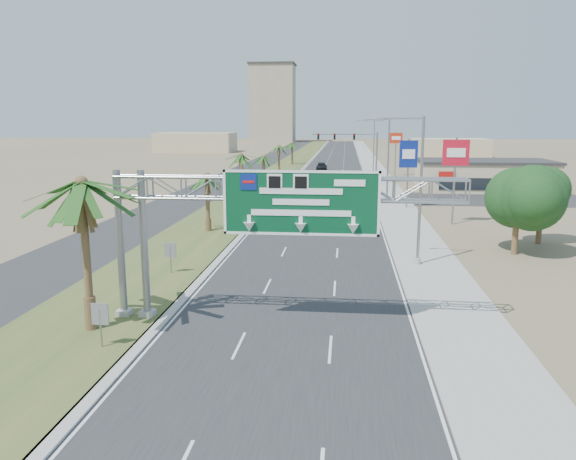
# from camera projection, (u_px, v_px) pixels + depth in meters

# --- Properties ---
(ground) EXTENTS (600.00, 600.00, 0.00)m
(ground) POSITION_uv_depth(u_px,v_px,m) (260.00, 436.00, 17.55)
(ground) COLOR #8C7A59
(ground) RESTS_ON ground
(road) EXTENTS (12.00, 300.00, 0.02)m
(road) POSITION_uv_depth(u_px,v_px,m) (335.00, 165.00, 124.95)
(road) COLOR #28282B
(road) RESTS_ON ground
(sidewalk_right) EXTENTS (4.00, 300.00, 0.10)m
(sidewalk_right) POSITION_uv_depth(u_px,v_px,m) (373.00, 165.00, 124.09)
(sidewalk_right) COLOR #9E9B93
(sidewalk_right) RESTS_ON ground
(median_grass) EXTENTS (7.00, 300.00, 0.12)m
(median_grass) POSITION_uv_depth(u_px,v_px,m) (290.00, 164.00, 125.94)
(median_grass) COLOR #405626
(median_grass) RESTS_ON ground
(opposing_road) EXTENTS (8.00, 300.00, 0.02)m
(opposing_road) POSITION_uv_depth(u_px,v_px,m) (259.00, 164.00, 126.66)
(opposing_road) COLOR #28282B
(opposing_road) RESTS_ON ground
(sign_gantry) EXTENTS (16.75, 1.24, 7.50)m
(sign_gantry) POSITION_uv_depth(u_px,v_px,m) (268.00, 200.00, 26.19)
(sign_gantry) COLOR gray
(sign_gantry) RESTS_ON ground
(palm_near) EXTENTS (5.70, 5.70, 8.35)m
(palm_near) POSITION_uv_depth(u_px,v_px,m) (81.00, 184.00, 24.96)
(palm_near) COLOR brown
(palm_near) RESTS_ON ground
(palm_row_b) EXTENTS (3.99, 3.99, 5.95)m
(palm_row_b) POSITION_uv_depth(u_px,v_px,m) (207.00, 177.00, 48.81)
(palm_row_b) COLOR brown
(palm_row_b) RESTS_ON ground
(palm_row_c) EXTENTS (3.99, 3.99, 6.75)m
(palm_row_c) POSITION_uv_depth(u_px,v_px,m) (241.00, 157.00, 64.29)
(palm_row_c) COLOR brown
(palm_row_c) RESTS_ON ground
(palm_row_d) EXTENTS (3.99, 3.99, 5.45)m
(palm_row_d) POSITION_uv_depth(u_px,v_px,m) (264.00, 157.00, 82.10)
(palm_row_d) COLOR brown
(palm_row_d) RESTS_ON ground
(palm_row_e) EXTENTS (3.99, 3.99, 6.15)m
(palm_row_e) POSITION_uv_depth(u_px,v_px,m) (279.00, 147.00, 100.52)
(palm_row_e) COLOR brown
(palm_row_e) RESTS_ON ground
(palm_row_f) EXTENTS (3.99, 3.99, 5.75)m
(palm_row_f) POSITION_uv_depth(u_px,v_px,m) (292.00, 144.00, 125.00)
(palm_row_f) COLOR brown
(palm_row_f) RESTS_ON ground
(streetlight_near) EXTENTS (3.27, 0.44, 10.00)m
(streetlight_near) POSITION_uv_depth(u_px,v_px,m) (417.00, 197.00, 37.40)
(streetlight_near) COLOR gray
(streetlight_near) RESTS_ON ground
(streetlight_mid) EXTENTS (3.27, 0.44, 10.00)m
(streetlight_mid) POSITION_uv_depth(u_px,v_px,m) (386.00, 164.00, 66.69)
(streetlight_mid) COLOR gray
(streetlight_mid) RESTS_ON ground
(streetlight_far) EXTENTS (3.27, 0.44, 10.00)m
(streetlight_far) POSITION_uv_depth(u_px,v_px,m) (373.00, 149.00, 101.84)
(streetlight_far) COLOR gray
(streetlight_far) RESTS_ON ground
(signal_mast) EXTENTS (10.28, 0.71, 8.00)m
(signal_mast) POSITION_uv_depth(u_px,v_px,m) (363.00, 153.00, 86.37)
(signal_mast) COLOR gray
(signal_mast) RESTS_ON ground
(store_building) EXTENTS (18.00, 10.00, 4.00)m
(store_building) POSITION_uv_depth(u_px,v_px,m) (484.00, 176.00, 79.40)
(store_building) COLOR tan
(store_building) RESTS_ON ground
(oak_near) EXTENTS (4.50, 4.50, 6.80)m
(oak_near) POSITION_uv_depth(u_px,v_px,m) (519.00, 193.00, 40.56)
(oak_near) COLOR brown
(oak_near) RESTS_ON ground
(oak_far) EXTENTS (3.50, 3.50, 5.60)m
(oak_far) POSITION_uv_depth(u_px,v_px,m) (542.00, 196.00, 44.30)
(oak_far) COLOR brown
(oak_far) RESTS_ON ground
(median_signback_a) EXTENTS (0.75, 0.08, 2.08)m
(median_signback_a) POSITION_uv_depth(u_px,v_px,m) (100.00, 317.00, 23.92)
(median_signback_a) COLOR gray
(median_signback_a) RESTS_ON ground
(median_signback_b) EXTENTS (0.75, 0.08, 2.08)m
(median_signback_b) POSITION_uv_depth(u_px,v_px,m) (170.00, 252.00, 35.70)
(median_signback_b) COLOR gray
(median_signback_b) RESTS_ON ground
(tower_distant) EXTENTS (20.00, 16.00, 35.00)m
(tower_distant) POSITION_uv_depth(u_px,v_px,m) (273.00, 104.00, 261.51)
(tower_distant) COLOR gray
(tower_distant) RESTS_ON ground
(building_distant_left) EXTENTS (24.00, 14.00, 6.00)m
(building_distant_left) POSITION_uv_depth(u_px,v_px,m) (196.00, 142.00, 177.72)
(building_distant_left) COLOR tan
(building_distant_left) RESTS_ON ground
(building_distant_right) EXTENTS (20.00, 12.00, 5.00)m
(building_distant_right) POSITION_uv_depth(u_px,v_px,m) (449.00, 148.00, 150.75)
(building_distant_right) COLOR tan
(building_distant_right) RESTS_ON ground
(car_left_lane) EXTENTS (1.91, 4.51, 1.52)m
(car_left_lane) POSITION_uv_depth(u_px,v_px,m) (278.00, 203.00, 61.68)
(car_left_lane) COLOR black
(car_left_lane) RESTS_ON ground
(car_mid_lane) EXTENTS (1.79, 4.00, 1.28)m
(car_mid_lane) POSITION_uv_depth(u_px,v_px,m) (322.00, 186.00, 79.31)
(car_mid_lane) COLOR maroon
(car_mid_lane) RESTS_ON ground
(car_right_lane) EXTENTS (2.82, 5.45, 1.47)m
(car_right_lane) POSITION_uv_depth(u_px,v_px,m) (342.00, 184.00, 80.90)
(car_right_lane) COLOR gray
(car_right_lane) RESTS_ON ground
(car_far) EXTENTS (2.19, 5.21, 1.50)m
(car_far) POSITION_uv_depth(u_px,v_px,m) (322.00, 167.00, 110.44)
(car_far) COLOR black
(car_far) RESTS_ON ground
(pole_sign_red_near) EXTENTS (2.41, 0.45, 8.19)m
(pole_sign_red_near) POSITION_uv_depth(u_px,v_px,m) (456.00, 157.00, 52.19)
(pole_sign_red_near) COLOR gray
(pole_sign_red_near) RESTS_ON ground
(pole_sign_blue) EXTENTS (2.02, 0.56, 7.77)m
(pole_sign_blue) POSITION_uv_depth(u_px,v_px,m) (408.00, 157.00, 62.21)
(pole_sign_blue) COLOR gray
(pole_sign_blue) RESTS_ON ground
(pole_sign_red_far) EXTENTS (2.22, 0.48, 7.82)m
(pole_sign_red_far) POSITION_uv_depth(u_px,v_px,m) (396.00, 141.00, 98.60)
(pole_sign_red_far) COLOR gray
(pole_sign_red_far) RESTS_ON ground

